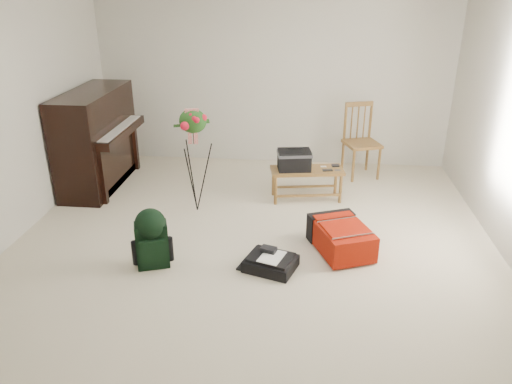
# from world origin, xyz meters

# --- Properties ---
(floor) EXTENTS (5.00, 5.50, 0.01)m
(floor) POSITION_xyz_m (0.00, 0.00, 0.00)
(floor) COLOR beige
(floor) RESTS_ON ground
(wall_back) EXTENTS (5.00, 0.04, 2.50)m
(wall_back) POSITION_xyz_m (0.00, 2.75, 1.25)
(wall_back) COLOR beige
(wall_back) RESTS_ON floor
(piano) EXTENTS (0.71, 1.50, 1.25)m
(piano) POSITION_xyz_m (-2.19, 1.60, 0.60)
(piano) COLOR black
(piano) RESTS_ON floor
(bench) EXTENTS (0.93, 0.49, 0.68)m
(bench) POSITION_xyz_m (0.42, 1.39, 0.48)
(bench) COLOR olive
(bench) RESTS_ON floor
(dining_chair) EXTENTS (0.55, 0.55, 1.00)m
(dining_chair) POSITION_xyz_m (1.26, 2.29, 0.49)
(dining_chair) COLOR olive
(dining_chair) RESTS_ON floor
(red_suitcase) EXTENTS (0.69, 0.84, 0.30)m
(red_suitcase) POSITION_xyz_m (0.90, 0.18, 0.16)
(red_suitcase) COLOR #AA1A07
(red_suitcase) RESTS_ON floor
(black_duffel) EXTENTS (0.55, 0.49, 0.19)m
(black_duffel) POSITION_xyz_m (0.22, -0.27, 0.07)
(black_duffel) COLOR black
(black_duffel) RESTS_ON floor
(green_backpack) EXTENTS (0.34, 0.32, 0.60)m
(green_backpack) POSITION_xyz_m (-0.90, -0.34, 0.33)
(green_backpack) COLOR black
(green_backpack) RESTS_ON floor
(flower_stand) EXTENTS (0.46, 0.46, 1.27)m
(flower_stand) POSITION_xyz_m (-0.75, 0.93, 0.62)
(flower_stand) COLOR black
(flower_stand) RESTS_ON floor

